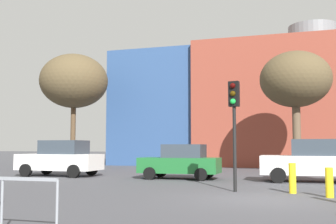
{
  "coord_description": "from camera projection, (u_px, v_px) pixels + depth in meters",
  "views": [
    {
      "loc": [
        0.91,
        -12.86,
        1.59
      ],
      "look_at": [
        -4.92,
        6.27,
        3.24
      ],
      "focal_mm": 44.37,
      "sensor_mm": 36.0,
      "label": 1
    }
  ],
  "objects": [
    {
      "name": "ground_plane",
      "position": [
        264.0,
        199.0,
        12.4
      ],
      "size": [
        200.0,
        200.0,
        0.0
      ],
      "primitive_type": "plane",
      "color": "#47474C"
    },
    {
      "name": "building_backdrop",
      "position": [
        314.0,
        106.0,
        35.09
      ],
      "size": [
        33.57,
        11.83,
        11.88
      ],
      "color": "brown",
      "rests_on": "ground_plane"
    },
    {
      "name": "parked_car_0",
      "position": [
        61.0,
        158.0,
        22.17
      ],
      "size": [
        4.38,
        2.15,
        1.9
      ],
      "rotation": [
        0.0,
        0.0,
        3.14
      ],
      "color": "white",
      "rests_on": "ground_plane"
    },
    {
      "name": "parked_car_1",
      "position": [
        181.0,
        162.0,
        20.23
      ],
      "size": [
        3.88,
        1.9,
        1.68
      ],
      "rotation": [
        0.0,
        0.0,
        3.14
      ],
      "color": "#1E662D",
      "rests_on": "ground_plane"
    },
    {
      "name": "parked_car_2",
      "position": [
        313.0,
        161.0,
        18.47
      ],
      "size": [
        4.38,
        2.14,
        1.9
      ],
      "rotation": [
        0.0,
        0.0,
        3.14
      ],
      "color": "white",
      "rests_on": "ground_plane"
    },
    {
      "name": "traffic_light_island",
      "position": [
        234.0,
        110.0,
        14.7
      ],
      "size": [
        0.39,
        0.39,
        3.89
      ],
      "rotation": [
        0.0,
        0.0,
        -1.74
      ],
      "color": "black",
      "rests_on": "ground_plane"
    },
    {
      "name": "bare_tree_0",
      "position": [
        74.0,
        81.0,
        31.26
      ],
      "size": [
        5.08,
        5.08,
        8.52
      ],
      "color": "brown",
      "rests_on": "ground_plane"
    },
    {
      "name": "bare_tree_1",
      "position": [
        295.0,
        80.0,
        25.09
      ],
      "size": [
        4.26,
        4.26,
        7.33
      ],
      "color": "brown",
      "rests_on": "ground_plane"
    },
    {
      "name": "bollard_yellow_1",
      "position": [
        329.0,
        183.0,
        12.86
      ],
      "size": [
        0.24,
        0.24,
        0.93
      ],
      "primitive_type": "cylinder",
      "color": "yellow",
      "rests_on": "ground_plane"
    },
    {
      "name": "bollard_yellow_2",
      "position": [
        292.0,
        178.0,
        14.03
      ],
      "size": [
        0.24,
        0.24,
        1.02
      ],
      "primitive_type": "cylinder",
      "color": "yellow",
      "rests_on": "ground_plane"
    }
  ]
}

